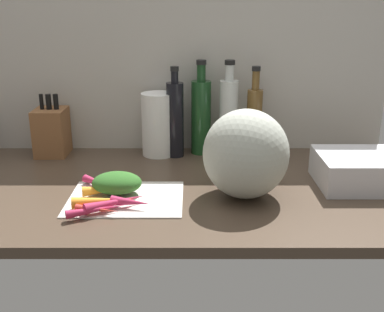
{
  "coord_description": "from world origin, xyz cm",
  "views": [
    {
      "loc": [
        12.98,
        -138.06,
        55.41
      ],
      "look_at": [
        13.05,
        -9.69,
        12.46
      ],
      "focal_mm": 44.42,
      "sensor_mm": 36.0,
      "label": 1
    }
  ],
  "objects_px": {
    "carrot_1": "(97,210)",
    "carrot_0": "(96,182)",
    "bottle_2": "(228,116)",
    "knife_block": "(51,131)",
    "dish_rack": "(359,170)",
    "carrot_5": "(128,183)",
    "carrot_2": "(130,202)",
    "carrot_7": "(106,189)",
    "carrot_4": "(115,202)",
    "paper_towel_roll": "(158,124)",
    "carrot_8": "(103,201)",
    "bottle_3": "(254,119)",
    "carrot_3": "(111,187)",
    "bottle_0": "(175,118)",
    "carrot_6": "(96,210)",
    "bottle_1": "(201,115)",
    "winter_squash": "(246,154)",
    "cutting_board": "(126,198)"
  },
  "relations": [
    {
      "from": "carrot_6",
      "to": "cutting_board",
      "type": "bearing_deg",
      "value": 61.09
    },
    {
      "from": "carrot_0",
      "to": "bottle_2",
      "type": "xyz_separation_m",
      "value": [
        0.42,
        0.32,
        0.13
      ]
    },
    {
      "from": "carrot_1",
      "to": "bottle_2",
      "type": "distance_m",
      "value": 0.66
    },
    {
      "from": "carrot_7",
      "to": "bottle_3",
      "type": "height_order",
      "value": "bottle_3"
    },
    {
      "from": "bottle_0",
      "to": "carrot_0",
      "type": "bearing_deg",
      "value": -126.2
    },
    {
      "from": "carrot_1",
      "to": "carrot_4",
      "type": "height_order",
      "value": "carrot_4"
    },
    {
      "from": "carrot_2",
      "to": "carrot_7",
      "type": "bearing_deg",
      "value": 132.79
    },
    {
      "from": "carrot_8",
      "to": "bottle_1",
      "type": "distance_m",
      "value": 0.59
    },
    {
      "from": "dish_rack",
      "to": "bottle_2",
      "type": "bearing_deg",
      "value": 142.53
    },
    {
      "from": "carrot_5",
      "to": "carrot_6",
      "type": "bearing_deg",
      "value": -108.99
    },
    {
      "from": "bottle_2",
      "to": "carrot_0",
      "type": "bearing_deg",
      "value": -142.55
    },
    {
      "from": "winter_squash",
      "to": "bottle_0",
      "type": "bearing_deg",
      "value": 119.97
    },
    {
      "from": "carrot_6",
      "to": "winter_squash",
      "type": "height_order",
      "value": "winter_squash"
    },
    {
      "from": "carrot_4",
      "to": "paper_towel_roll",
      "type": "bearing_deg",
      "value": 80.04
    },
    {
      "from": "carrot_5",
      "to": "bottle_3",
      "type": "distance_m",
      "value": 0.55
    },
    {
      "from": "cutting_board",
      "to": "carrot_4",
      "type": "bearing_deg",
      "value": -103.46
    },
    {
      "from": "carrot_8",
      "to": "knife_block",
      "type": "height_order",
      "value": "knife_block"
    },
    {
      "from": "bottle_1",
      "to": "carrot_1",
      "type": "bearing_deg",
      "value": -117.62
    },
    {
      "from": "carrot_6",
      "to": "bottle_3",
      "type": "relative_size",
      "value": 0.49
    },
    {
      "from": "cutting_board",
      "to": "bottle_2",
      "type": "xyz_separation_m",
      "value": [
        0.32,
        0.41,
        0.14
      ]
    },
    {
      "from": "carrot_1",
      "to": "carrot_7",
      "type": "xyz_separation_m",
      "value": [
        0.0,
        0.13,
        0.0
      ]
    },
    {
      "from": "carrot_2",
      "to": "bottle_0",
      "type": "distance_m",
      "value": 0.5
    },
    {
      "from": "carrot_8",
      "to": "bottle_3",
      "type": "relative_size",
      "value": 0.52
    },
    {
      "from": "bottle_0",
      "to": "bottle_3",
      "type": "distance_m",
      "value": 0.29
    },
    {
      "from": "carrot_5",
      "to": "carrot_8",
      "type": "distance_m",
      "value": 0.14
    },
    {
      "from": "carrot_7",
      "to": "carrot_8",
      "type": "relative_size",
      "value": 0.8
    },
    {
      "from": "cutting_board",
      "to": "carrot_7",
      "type": "relative_size",
      "value": 2.43
    },
    {
      "from": "carrot_6",
      "to": "bottle_0",
      "type": "relative_size",
      "value": 0.48
    },
    {
      "from": "carrot_1",
      "to": "bottle_1",
      "type": "height_order",
      "value": "bottle_1"
    },
    {
      "from": "carrot_5",
      "to": "bottle_1",
      "type": "xyz_separation_m",
      "value": [
        0.23,
        0.37,
        0.12
      ]
    },
    {
      "from": "carrot_2",
      "to": "dish_rack",
      "type": "xyz_separation_m",
      "value": [
        0.68,
        0.18,
        0.03
      ]
    },
    {
      "from": "carrot_3",
      "to": "winter_squash",
      "type": "relative_size",
      "value": 0.4
    },
    {
      "from": "carrot_2",
      "to": "knife_block",
      "type": "height_order",
      "value": "knife_block"
    },
    {
      "from": "carrot_8",
      "to": "bottle_2",
      "type": "height_order",
      "value": "bottle_2"
    },
    {
      "from": "carrot_4",
      "to": "carrot_7",
      "type": "xyz_separation_m",
      "value": [
        -0.04,
        0.09,
        -0.0
      ]
    },
    {
      "from": "cutting_board",
      "to": "bottle_2",
      "type": "relative_size",
      "value": 0.94
    },
    {
      "from": "cutting_board",
      "to": "carrot_3",
      "type": "relative_size",
      "value": 3.18
    },
    {
      "from": "dish_rack",
      "to": "carrot_1",
      "type": "bearing_deg",
      "value": -163.74
    },
    {
      "from": "carrot_4",
      "to": "dish_rack",
      "type": "bearing_deg",
      "value": 14.47
    },
    {
      "from": "cutting_board",
      "to": "bottle_2",
      "type": "height_order",
      "value": "bottle_2"
    },
    {
      "from": "dish_rack",
      "to": "carrot_6",
      "type": "bearing_deg",
      "value": -163.51
    },
    {
      "from": "knife_block",
      "to": "dish_rack",
      "type": "height_order",
      "value": "knife_block"
    },
    {
      "from": "carrot_3",
      "to": "bottle_0",
      "type": "bearing_deg",
      "value": 64.23
    },
    {
      "from": "carrot_0",
      "to": "carrot_1",
      "type": "height_order",
      "value": "carrot_0"
    },
    {
      "from": "carrot_1",
      "to": "carrot_8",
      "type": "bearing_deg",
      "value": 78.6
    },
    {
      "from": "carrot_1",
      "to": "knife_block",
      "type": "relative_size",
      "value": 0.53
    },
    {
      "from": "dish_rack",
      "to": "carrot_5",
      "type": "bearing_deg",
      "value": -176.26
    },
    {
      "from": "carrot_5",
      "to": "paper_towel_roll",
      "type": "bearing_deg",
      "value": 78.78
    },
    {
      "from": "bottle_2",
      "to": "carrot_4",
      "type": "bearing_deg",
      "value": -125.32
    },
    {
      "from": "carrot_1",
      "to": "carrot_0",
      "type": "bearing_deg",
      "value": 101.21
    }
  ]
}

